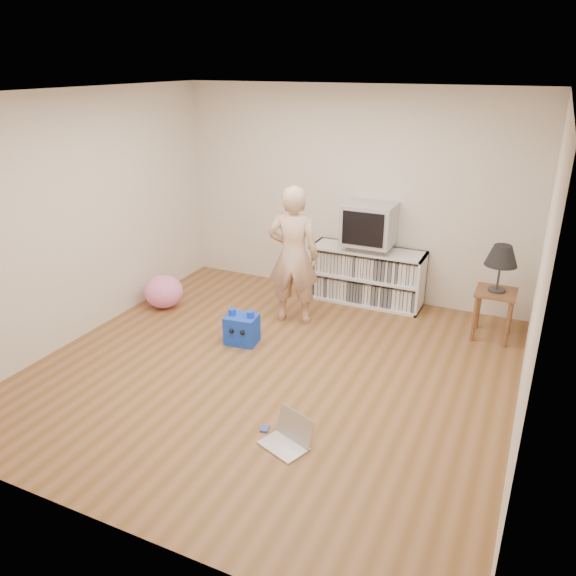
% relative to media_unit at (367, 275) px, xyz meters
% --- Properties ---
extents(ground, '(4.50, 4.50, 0.00)m').
position_rel_media_unit_xyz_m(ground, '(-0.32, -2.04, -0.35)').
color(ground, brown).
rests_on(ground, ground).
extents(walls, '(4.52, 4.52, 2.60)m').
position_rel_media_unit_xyz_m(walls, '(-0.32, -2.04, 0.95)').
color(walls, silver).
rests_on(walls, ground).
extents(ceiling, '(4.50, 4.50, 0.01)m').
position_rel_media_unit_xyz_m(ceiling, '(-0.32, -2.04, 2.25)').
color(ceiling, white).
rests_on(ceiling, walls).
extents(media_unit, '(1.40, 0.45, 0.70)m').
position_rel_media_unit_xyz_m(media_unit, '(0.00, 0.00, 0.00)').
color(media_unit, white).
rests_on(media_unit, ground).
extents(dvd_deck, '(0.45, 0.35, 0.07)m').
position_rel_media_unit_xyz_m(dvd_deck, '(0.00, -0.02, 0.39)').
color(dvd_deck, gray).
rests_on(dvd_deck, media_unit).
extents(crt_tv, '(0.60, 0.53, 0.50)m').
position_rel_media_unit_xyz_m(crt_tv, '(0.00, -0.02, 0.67)').
color(crt_tv, '#A9A9AE').
rests_on(crt_tv, dvd_deck).
extents(side_table, '(0.42, 0.42, 0.55)m').
position_rel_media_unit_xyz_m(side_table, '(1.55, -0.39, 0.07)').
color(side_table, brown).
rests_on(side_table, ground).
extents(table_lamp, '(0.34, 0.34, 0.52)m').
position_rel_media_unit_xyz_m(table_lamp, '(1.55, -0.39, 0.59)').
color(table_lamp, '#333333').
rests_on(table_lamp, side_table).
extents(person, '(0.65, 0.50, 1.61)m').
position_rel_media_unit_xyz_m(person, '(-0.60, -0.91, 0.45)').
color(person, beige).
rests_on(person, ground).
extents(laptop, '(0.44, 0.40, 0.25)m').
position_rel_media_unit_xyz_m(laptop, '(0.32, -3.01, -0.28)').
color(laptop, silver).
rests_on(laptop, ground).
extents(playing_cards, '(0.08, 0.10, 0.02)m').
position_rel_media_unit_xyz_m(playing_cards, '(0.06, -2.94, -0.34)').
color(playing_cards, '#3F54A9').
rests_on(playing_cards, ground).
extents(plush_blue, '(0.36, 0.32, 0.39)m').
position_rel_media_unit_xyz_m(plush_blue, '(-0.87, -1.66, -0.19)').
color(plush_blue, blue).
rests_on(plush_blue, ground).
extents(plush_pink, '(0.61, 0.61, 0.40)m').
position_rel_media_unit_xyz_m(plush_pink, '(-2.21, -1.22, -0.15)').
color(plush_pink, pink).
rests_on(plush_pink, ground).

